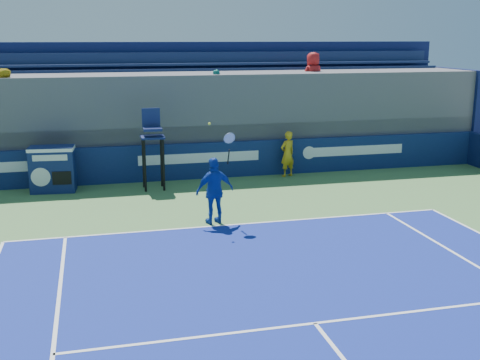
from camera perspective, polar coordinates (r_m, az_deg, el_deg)
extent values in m
imported|color=gold|center=(20.14, 4.52, 2.48)|extent=(0.65, 0.55, 1.53)
cube|color=white|center=(15.05, -0.35, -4.23)|extent=(10.97, 0.07, 0.00)
cube|color=white|center=(10.18, 7.12, -13.32)|extent=(8.23, 0.07, 0.00)
cube|color=#0D1D4D|center=(19.85, -3.90, 1.82)|extent=(20.40, 0.20, 1.20)
cube|color=white|center=(19.61, -21.37, 1.13)|extent=(3.20, 0.01, 0.32)
cube|color=white|center=(19.72, -3.85, 2.10)|extent=(4.00, 0.01, 0.32)
cube|color=white|center=(21.36, 10.85, 2.76)|extent=(3.60, 0.01, 0.32)
cylinder|color=white|center=(20.71, 6.56, 2.59)|extent=(0.44, 0.01, 0.44)
cube|color=#0F1D4F|center=(18.95, -17.34, 0.98)|extent=(1.36, 0.82, 1.40)
cube|color=white|center=(18.83, -17.47, 2.85)|extent=(1.38, 0.84, 0.10)
cylinder|color=silver|center=(18.68, -18.37, 0.26)|extent=(0.56, 0.07, 0.56)
cube|color=black|center=(18.60, -16.54, 0.18)|extent=(0.55, 0.07, 0.40)
cube|color=silver|center=(18.52, -17.59, 2.01)|extent=(1.00, 0.10, 0.18)
cylinder|color=black|center=(18.27, -9.00, 1.31)|extent=(0.07, 0.07, 1.60)
cylinder|color=black|center=(18.32, -7.26, 1.40)|extent=(0.07, 0.07, 1.60)
cylinder|color=black|center=(18.81, -9.15, 1.65)|extent=(0.07, 0.07, 1.60)
cylinder|color=black|center=(18.87, -7.46, 1.74)|extent=(0.07, 0.07, 1.60)
cube|color=#0F194B|center=(18.41, -8.30, 4.05)|extent=(0.70, 0.70, 0.06)
cube|color=#141D4E|center=(18.28, -8.30, 4.78)|extent=(0.55, 0.45, 0.08)
cube|color=#15204F|center=(18.59, -8.44, 5.85)|extent=(0.55, 0.06, 0.60)
imported|color=#1439A3|center=(14.95, -2.41, -1.03)|extent=(1.05, 0.60, 1.68)
cylinder|color=black|center=(14.83, -1.10, 2.21)|extent=(0.05, 0.16, 0.39)
torus|color=#B9B9BE|center=(14.68, -1.02, 4.00)|extent=(0.31, 0.15, 0.29)
cylinder|color=silver|center=(14.68, -1.02, 4.00)|extent=(0.26, 0.11, 0.24)
sphere|color=#F5F636|center=(14.48, -2.92, 5.34)|extent=(0.07, 0.07, 0.07)
cube|color=#505055|center=(21.52, -4.84, 5.65)|extent=(20.40, 3.60, 3.38)
cube|color=#505055|center=(20.23, -4.21, 4.55)|extent=(20.40, 0.90, 0.55)
cube|color=#132248|center=(20.06, -4.19, 5.85)|extent=(20.00, 0.45, 0.08)
cube|color=#132248|center=(20.28, -4.32, 6.50)|extent=(20.00, 0.06, 0.45)
cube|color=#505055|center=(21.03, -4.66, 6.39)|extent=(20.40, 0.90, 0.55)
cube|color=#132248|center=(20.88, -4.64, 7.66)|extent=(20.00, 0.45, 0.08)
cube|color=#132248|center=(21.11, -4.76, 8.26)|extent=(20.00, 0.06, 0.45)
cube|color=#505055|center=(21.86, -5.08, 8.10)|extent=(20.40, 0.90, 0.55)
cube|color=#132248|center=(21.72, -5.06, 9.33)|extent=(20.00, 0.45, 0.08)
cube|color=#132248|center=(21.95, -5.18, 9.89)|extent=(20.00, 0.06, 0.45)
cube|color=#505055|center=(22.70, -5.47, 9.68)|extent=(20.40, 0.90, 0.55)
cube|color=#132248|center=(22.58, -5.45, 10.87)|extent=(20.00, 0.45, 0.08)
cube|color=#132248|center=(22.82, -5.56, 11.40)|extent=(20.00, 0.06, 0.45)
cube|color=#0C1647|center=(23.37, -5.64, 7.51)|extent=(20.80, 0.30, 4.40)
cube|color=#0C1647|center=(25.29, 19.13, 6.14)|extent=(0.30, 3.90, 3.40)
imported|color=gold|center=(19.90, -21.36, 7.11)|extent=(0.96, 0.77, 1.88)
imported|color=#18887D|center=(20.17, -2.18, 7.92)|extent=(1.06, 0.50, 1.77)
imported|color=#A81818|center=(22.03, 6.92, 9.70)|extent=(0.96, 0.74, 1.74)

